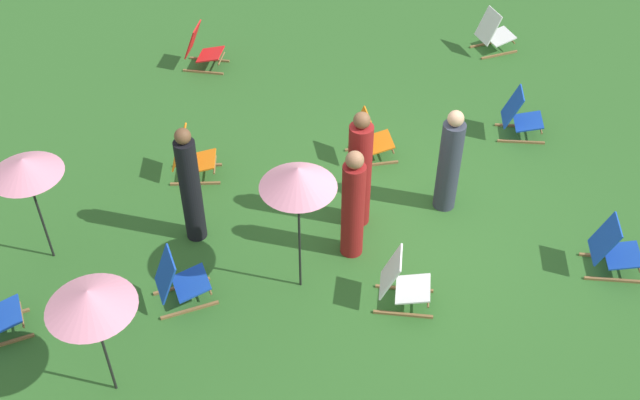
% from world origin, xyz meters
% --- Properties ---
extents(ground_plane, '(40.00, 40.00, 0.00)m').
position_xyz_m(ground_plane, '(0.00, 0.00, 0.00)').
color(ground_plane, '#2D6026').
extents(deckchair_0, '(0.50, 0.78, 0.83)m').
position_xyz_m(deckchair_0, '(1.45, 0.22, 0.37)').
color(deckchair_0, olive).
rests_on(deckchair_0, ground).
extents(deckchair_2, '(0.65, 0.85, 0.83)m').
position_xyz_m(deckchair_2, '(-1.39, -2.51, 0.37)').
color(deckchair_2, olive).
rests_on(deckchair_2, ground).
extents(deckchair_4, '(0.63, 0.85, 0.83)m').
position_xyz_m(deckchair_4, '(-1.12, 3.18, 0.37)').
color(deckchair_4, olive).
rests_on(deckchair_4, ground).
extents(deckchair_5, '(0.55, 0.81, 0.83)m').
position_xyz_m(deckchair_5, '(1.41, 2.98, 0.37)').
color(deckchair_5, olive).
rests_on(deckchair_5, ground).
extents(deckchair_7, '(0.66, 0.86, 0.83)m').
position_xyz_m(deckchair_7, '(-1.56, 0.39, 0.37)').
color(deckchair_7, olive).
rests_on(deckchair_7, ground).
extents(deckchair_9, '(0.68, 0.87, 0.83)m').
position_xyz_m(deckchair_9, '(4.54, 2.71, 0.37)').
color(deckchair_9, olive).
rests_on(deckchair_9, ground).
extents(deckchair_10, '(0.63, 0.85, 0.83)m').
position_xyz_m(deckchair_10, '(1.69, -2.31, 0.37)').
color(deckchair_10, olive).
rests_on(deckchair_10, ground).
extents(deckchair_12, '(0.62, 0.84, 0.83)m').
position_xyz_m(deckchair_12, '(4.31, -2.73, 0.37)').
color(deckchair_12, olive).
rests_on(deckchair_12, ground).
extents(umbrella_0, '(0.97, 0.97, 1.70)m').
position_xyz_m(umbrella_0, '(-2.36, 3.95, 1.57)').
color(umbrella_0, black).
rests_on(umbrella_0, ground).
extents(umbrella_1, '(0.93, 0.93, 1.70)m').
position_xyz_m(umbrella_1, '(-0.05, 4.91, 1.58)').
color(umbrella_1, black).
rests_on(umbrella_1, ground).
extents(umbrella_2, '(0.93, 0.93, 2.00)m').
position_xyz_m(umbrella_2, '(-1.07, 1.62, 1.85)').
color(umbrella_2, black).
rests_on(umbrella_2, ground).
extents(person_0, '(0.42, 0.42, 1.88)m').
position_xyz_m(person_0, '(0.05, 0.64, 0.89)').
color(person_0, maroon).
rests_on(person_0, ground).
extents(person_1, '(0.38, 0.38, 1.85)m').
position_xyz_m(person_1, '(0.07, 2.95, 0.89)').
color(person_1, black).
rests_on(person_1, ground).
extents(person_2, '(0.40, 0.40, 1.67)m').
position_xyz_m(person_2, '(0.19, -0.67, 0.79)').
color(person_2, '#333847').
rests_on(person_2, ground).
extents(person_3, '(0.36, 0.36, 1.73)m').
position_xyz_m(person_3, '(-0.55, 0.84, 0.82)').
color(person_3, maroon).
rests_on(person_3, ground).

